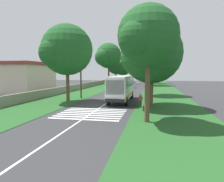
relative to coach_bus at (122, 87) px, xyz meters
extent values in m
plane|color=#333335|center=(-4.15, 1.80, -2.15)|extent=(160.00, 160.00, 0.00)
cube|color=#235623|center=(10.85, 10.00, -2.13)|extent=(120.00, 8.00, 0.04)
cube|color=#235623|center=(10.85, -6.40, -2.13)|extent=(120.00, 8.00, 0.04)
cube|color=silver|center=(10.85, 1.80, -2.14)|extent=(110.00, 0.16, 0.01)
cube|color=white|center=(-0.03, 0.00, -0.05)|extent=(11.00, 2.50, 2.90)
cube|color=slate|center=(0.27, 0.00, 0.48)|extent=(9.68, 2.54, 0.85)
cube|color=slate|center=(-5.49, 0.00, 0.30)|extent=(0.08, 2.20, 1.74)
cube|color=orange|center=(-0.03, 0.00, -1.05)|extent=(10.78, 2.53, 0.36)
cube|color=white|center=(-0.03, 0.00, 1.49)|extent=(10.56, 2.30, 0.18)
cube|color=black|center=(-5.61, 0.00, -1.28)|extent=(0.16, 2.40, 0.40)
sphere|color=#F2EDCC|center=(-5.55, 0.80, -1.15)|extent=(0.24, 0.24, 0.24)
sphere|color=#F2EDCC|center=(-5.55, -0.81, -1.15)|extent=(0.24, 0.24, 0.24)
cylinder|color=black|center=(-3.93, 1.15, -1.60)|extent=(1.10, 0.32, 1.10)
cylinder|color=black|center=(3.47, 1.15, -1.60)|extent=(1.10, 0.32, 1.10)
cylinder|color=black|center=(-3.93, -1.15, -1.60)|extent=(1.10, 0.32, 1.10)
cylinder|color=black|center=(3.47, -1.15, -1.60)|extent=(1.10, 0.32, 1.10)
cube|color=silver|center=(-12.15, 1.80, -2.14)|extent=(0.45, 6.80, 0.01)
cube|color=silver|center=(-11.25, 1.80, -2.14)|extent=(0.45, 6.80, 0.01)
cube|color=silver|center=(-10.35, 1.80, -2.14)|extent=(0.45, 6.80, 0.01)
cube|color=silver|center=(-9.45, 1.80, -2.14)|extent=(0.45, 6.80, 0.01)
cube|color=silver|center=(-8.55, 1.80, -2.14)|extent=(0.45, 6.80, 0.01)
cube|color=silver|center=(-7.65, 1.80, -2.14)|extent=(0.45, 6.80, 0.01)
cube|color=silver|center=(-6.75, 1.80, -2.14)|extent=(0.45, 6.80, 0.01)
cube|color=silver|center=(17.07, 3.67, -1.62)|extent=(4.30, 1.75, 0.70)
cube|color=slate|center=(16.97, 3.67, -0.99)|extent=(2.00, 1.61, 0.55)
cylinder|color=black|center=(15.72, 4.45, -1.83)|extent=(0.64, 0.22, 0.64)
cylinder|color=black|center=(18.42, 4.45, -1.83)|extent=(0.64, 0.22, 0.64)
cylinder|color=black|center=(15.72, 2.89, -1.83)|extent=(0.64, 0.22, 0.64)
cylinder|color=black|center=(18.42, 2.89, -1.83)|extent=(0.64, 0.22, 0.64)
cube|color=#B21E1E|center=(26.37, 3.57, -1.62)|extent=(4.30, 1.75, 0.70)
cube|color=slate|center=(26.27, 3.57, -0.99)|extent=(2.00, 1.61, 0.55)
cylinder|color=black|center=(25.02, 4.35, -1.83)|extent=(0.64, 0.22, 0.64)
cylinder|color=black|center=(27.72, 4.35, -1.83)|extent=(0.64, 0.22, 0.64)
cylinder|color=black|center=(25.02, 2.79, -1.83)|extent=(0.64, 0.22, 0.64)
cylinder|color=black|center=(27.72, 2.79, -1.83)|extent=(0.64, 0.22, 0.64)
cube|color=#BFB299|center=(37.92, 3.47, -0.67)|extent=(6.00, 2.10, 2.10)
cube|color=slate|center=(38.12, 3.47, -0.29)|extent=(5.04, 2.13, 0.70)
cube|color=slate|center=(34.95, 3.47, -0.46)|extent=(0.06, 1.76, 1.18)
cylinder|color=black|center=(36.02, 4.42, -1.77)|extent=(0.76, 0.24, 0.76)
cylinder|color=black|center=(39.82, 4.42, -1.77)|extent=(0.76, 0.24, 0.76)
cylinder|color=black|center=(36.02, 2.52, -1.77)|extent=(0.76, 0.24, 0.76)
cylinder|color=black|center=(39.82, 2.52, -1.77)|extent=(0.76, 0.24, 0.76)
cylinder|color=#4C3826|center=(38.95, 7.90, 0.21)|extent=(0.44, 0.44, 4.62)
sphere|color=#19471E|center=(38.95, 7.90, 3.85)|extent=(4.84, 4.84, 4.84)
sphere|color=#19471E|center=(40.40, 7.90, 3.49)|extent=(2.73, 2.73, 2.73)
sphere|color=#19471E|center=(37.74, 8.63, 3.49)|extent=(3.36, 3.36, 3.36)
cylinder|color=#3D2D1E|center=(55.97, 7.90, 0.50)|extent=(0.49, 0.49, 5.22)
sphere|color=#286B2D|center=(55.97, 7.90, 4.42)|extent=(4.76, 4.76, 4.76)
sphere|color=#286B2D|center=(57.40, 7.90, 4.06)|extent=(3.29, 3.29, 3.29)
sphere|color=#286B2D|center=(54.78, 8.61, 4.06)|extent=(2.80, 2.80, 2.80)
cylinder|color=brown|center=(-1.95, 7.59, 0.61)|extent=(0.47, 0.47, 5.42)
sphere|color=#1E5623|center=(-1.95, 7.59, 5.31)|extent=(7.25, 7.25, 7.25)
sphere|color=#1E5623|center=(0.22, 7.59, 4.77)|extent=(4.05, 4.05, 4.05)
sphere|color=#1E5623|center=(-3.77, 8.68, 4.77)|extent=(4.05, 4.05, 4.05)
cylinder|color=#4C3826|center=(27.05, 7.83, 1.34)|extent=(0.44, 0.44, 6.89)
sphere|color=#1E5623|center=(27.05, 7.83, 6.75)|extent=(7.16, 7.16, 7.16)
sphere|color=#1E5623|center=(29.20, 7.83, 6.21)|extent=(4.93, 4.93, 4.93)
sphere|color=#1E5623|center=(25.26, 8.90, 6.21)|extent=(4.73, 4.73, 4.73)
cylinder|color=#4C3826|center=(48.87, 6.98, 0.08)|extent=(0.58, 0.58, 4.38)
sphere|color=#1E5623|center=(48.87, 6.98, 3.97)|extent=(6.16, 6.16, 6.16)
sphere|color=#1E5623|center=(50.72, 6.98, 3.51)|extent=(3.57, 3.57, 3.57)
sphere|color=#1E5623|center=(47.33, 7.91, 3.51)|extent=(4.37, 4.37, 4.37)
cylinder|color=#4C3826|center=(8.84, -4.01, 0.99)|extent=(0.54, 0.54, 6.19)
sphere|color=#1E5623|center=(8.84, -4.01, 5.84)|extent=(6.37, 6.37, 6.37)
sphere|color=#1E5623|center=(10.75, -4.01, 5.36)|extent=(4.04, 4.04, 4.04)
sphere|color=#1E5623|center=(7.25, -3.05, 5.36)|extent=(4.32, 4.32, 4.32)
cylinder|color=brown|center=(-12.08, -3.99, 0.82)|extent=(0.43, 0.43, 5.85)
sphere|color=#1E5623|center=(-12.08, -3.99, 5.15)|extent=(5.12, 5.12, 5.12)
sphere|color=#1E5623|center=(-10.54, -3.99, 4.77)|extent=(3.78, 3.78, 3.78)
sphere|color=#1E5623|center=(-13.36, -3.23, 4.77)|extent=(2.95, 2.95, 2.95)
cylinder|color=#3D2D1E|center=(49.11, -4.13, 0.98)|extent=(0.56, 0.56, 6.17)
sphere|color=#1E5623|center=(49.11, -4.13, 5.85)|extent=(6.46, 6.46, 6.46)
sphere|color=#1E5623|center=(51.04, -4.13, 5.36)|extent=(4.00, 4.00, 4.00)
sphere|color=#1E5623|center=(47.49, -3.16, 5.36)|extent=(4.09, 4.09, 4.09)
cylinder|color=#3D2D1E|center=(36.60, -4.07, 0.13)|extent=(0.48, 0.48, 4.47)
sphere|color=#1E5623|center=(36.60, -4.07, 4.41)|extent=(7.44, 7.44, 7.44)
sphere|color=#1E5623|center=(38.83, -4.07, 3.85)|extent=(5.08, 5.08, 5.08)
sphere|color=#1E5623|center=(34.74, -2.95, 3.85)|extent=(4.44, 4.44, 4.44)
cylinder|color=brown|center=(-4.06, -4.24, 0.16)|extent=(0.55, 0.55, 4.53)
sphere|color=#1E5623|center=(-4.06, -4.24, 4.46)|extent=(7.41, 7.41, 7.41)
sphere|color=#1E5623|center=(-1.84, -4.24, 3.91)|extent=(4.99, 4.99, 4.99)
sphere|color=#1E5623|center=(-5.91, -3.13, 3.91)|extent=(4.79, 4.79, 4.79)
cylinder|color=#473828|center=(2.06, 7.04, 1.61)|extent=(0.24, 0.24, 7.43)
cube|color=#3D3326|center=(2.06, 7.04, 4.72)|extent=(0.12, 1.40, 0.12)
cube|color=gray|center=(15.85, 13.40, -1.42)|extent=(70.00, 0.40, 1.38)
cube|color=beige|center=(9.61, 21.75, 0.71)|extent=(11.58, 7.45, 5.71)
cube|color=brown|center=(9.61, 21.75, 3.89)|extent=(12.18, 8.05, 0.64)
cylinder|color=#26262D|center=(-4.94, -3.02, -1.68)|extent=(0.28, 0.28, 0.85)
cylinder|color=#B23333|center=(-4.94, -3.02, -0.96)|extent=(0.34, 0.34, 0.60)
sphere|color=tan|center=(-4.94, -3.02, -0.54)|extent=(0.24, 0.24, 0.24)
camera|label=1|loc=(-29.55, -4.44, 2.14)|focal=32.80mm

